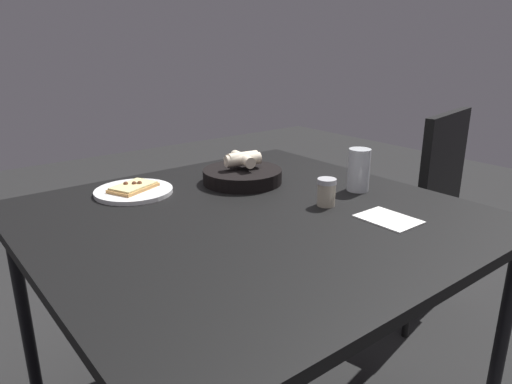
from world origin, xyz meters
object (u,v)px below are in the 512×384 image
at_px(beer_glass, 359,173).
at_px(pepper_shaker, 326,194).
at_px(dining_table, 251,230).
at_px(pizza_plate, 134,190).
at_px(bread_basket, 242,173).
at_px(chair_far, 413,205).

height_order(beer_glass, pepper_shaker, beer_glass).
bearing_deg(dining_table, pizza_plate, 25.84).
bearing_deg(pizza_plate, pepper_shaker, -139.34).
distance_m(bread_basket, beer_glass, 0.40).
distance_m(beer_glass, pepper_shaker, 0.20).
bearing_deg(pepper_shaker, dining_table, 68.35).
bearing_deg(bread_basket, pizza_plate, 71.02).
distance_m(beer_glass, chair_far, 0.65).
height_order(pizza_plate, pepper_shaker, pepper_shaker).
height_order(bread_basket, beer_glass, beer_glass).
bearing_deg(bread_basket, beer_glass, -141.84).
bearing_deg(chair_far, bread_basket, 78.52).
distance_m(pepper_shaker, chair_far, 0.82).
bearing_deg(pepper_shaker, beer_glass, -78.63).
height_order(bread_basket, chair_far, chair_far).
xyz_separation_m(bread_basket, pepper_shaker, (-0.35, -0.05, 0.01)).
distance_m(dining_table, pizza_plate, 0.43).
xyz_separation_m(dining_table, bread_basket, (0.26, -0.17, 0.08)).
xyz_separation_m(pizza_plate, bread_basket, (-0.12, -0.35, 0.02)).
bearing_deg(dining_table, pepper_shaker, -111.65).
relative_size(dining_table, chair_far, 1.27).
distance_m(dining_table, beer_glass, 0.43).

